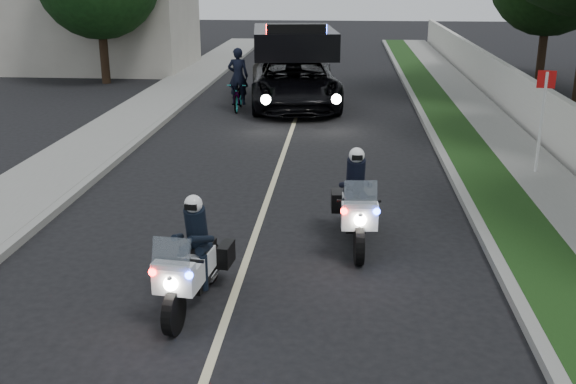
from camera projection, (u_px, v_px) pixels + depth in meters
curb_right at (447, 164)px, 16.25m from camera, size 0.20×60.00×0.15m
grass_verge at (476, 165)px, 16.19m from camera, size 1.20×60.00×0.16m
sidewalk_right at (531, 166)px, 16.08m from camera, size 1.40×60.00×0.16m
curb_left at (119, 157)px, 16.90m from camera, size 0.20×60.00×0.15m
sidewalk_left at (77, 156)px, 16.99m from camera, size 2.00×60.00×0.16m
lane_marking at (280, 163)px, 16.60m from camera, size 0.12×50.00×0.01m
police_moto_left at (195, 304)px, 9.59m from camera, size 0.88×1.97×1.63m
police_moto_right at (354, 243)px, 11.74m from camera, size 0.83×2.05×1.71m
police_suv at (294, 106)px, 23.69m from camera, size 3.76×6.75×3.13m
bicycle at (239, 110)px, 22.95m from camera, size 0.70×1.83×0.95m
cyclist at (239, 110)px, 22.95m from camera, size 0.69×0.46×1.92m
sign_post at (534, 178)px, 15.43m from camera, size 0.47×0.47×2.56m
tree_right_d at (576, 104)px, 23.94m from camera, size 10.42×10.42×13.81m
tree_right_e at (539, 79)px, 29.46m from camera, size 6.74×6.74×8.60m
tree_left_near at (107, 83)px, 28.40m from camera, size 5.44×5.44×8.46m
tree_left_far at (141, 59)px, 35.93m from camera, size 6.41×6.41×9.61m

